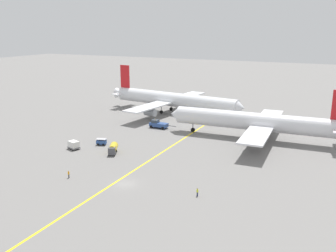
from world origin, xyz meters
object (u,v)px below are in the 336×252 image
ground_crew_marshaller_foreground (197,192)px  gse_fuel_bowser_stubby (113,148)px  ground_crew_ramp_agent_by_cones (69,174)px  pushback_tug (158,124)px  gse_baggage_cart_trailing (101,142)px  airliner_being_pushed (257,122)px  gse_container_dolly_flat (74,145)px  airliner_at_gate_left (173,100)px

ground_crew_marshaller_foreground → gse_fuel_bowser_stubby: bearing=154.0°
ground_crew_ramp_agent_by_cones → pushback_tug: bearing=92.3°
gse_baggage_cart_trailing → pushback_tug: bearing=75.9°
airliner_being_pushed → pushback_tug: (-31.25, -1.24, -3.84)m
gse_container_dolly_flat → gse_baggage_cart_trailing: 7.67m
gse_baggage_cart_trailing → ground_crew_ramp_agent_by_cones: 23.68m
pushback_tug → gse_baggage_cart_trailing: size_ratio=2.95×
ground_crew_marshaller_foreground → ground_crew_ramp_agent_by_cones: (-28.15, -3.66, 0.01)m
gse_container_dolly_flat → airliner_being_pushed: bearing=36.2°
ground_crew_ramp_agent_by_cones → airliner_being_pushed: bearing=57.7°
pushback_tug → gse_baggage_cart_trailing: 23.61m
gse_container_dolly_flat → gse_baggage_cart_trailing: gse_container_dolly_flat is taller
airliner_at_gate_left → gse_baggage_cart_trailing: airliner_at_gate_left is taller
gse_fuel_bowser_stubby → gse_container_dolly_flat: 11.53m
airliner_at_gate_left → gse_fuel_bowser_stubby: size_ratio=10.72×
airliner_being_pushed → gse_baggage_cart_trailing: bearing=-146.9°
ground_crew_ramp_agent_by_cones → gse_container_dolly_flat: bearing=126.6°
gse_fuel_bowser_stubby → gse_container_dolly_flat: bearing=-172.5°
gse_container_dolly_flat → gse_baggage_cart_trailing: (4.44, 6.25, -0.31)m
gse_baggage_cart_trailing → gse_fuel_bowser_stubby: bearing=-34.2°
gse_fuel_bowser_stubby → ground_crew_marshaller_foreground: 31.98m
airliner_at_gate_left → gse_fuel_bowser_stubby: 49.78m
airliner_being_pushed → airliner_at_gate_left: bearing=150.6°
gse_container_dolly_flat → gse_fuel_bowser_stubby: bearing=7.5°
ground_crew_marshaller_foreground → airliner_at_gate_left: bearing=118.9°
gse_container_dolly_flat → ground_crew_marshaller_foreground: gse_container_dolly_flat is taller
ground_crew_ramp_agent_by_cones → gse_fuel_bowser_stubby: bearing=91.9°
gse_container_dolly_flat → ground_crew_ramp_agent_by_cones: gse_container_dolly_flat is taller
airliner_being_pushed → ground_crew_marshaller_foreground: 43.14m
airliner_being_pushed → gse_baggage_cart_trailing: size_ratio=17.09×
airliner_being_pushed → ground_crew_marshaller_foreground: (-1.29, -42.92, -4.23)m
airliner_being_pushed → gse_baggage_cart_trailing: airliner_being_pushed is taller
gse_fuel_bowser_stubby → gse_baggage_cart_trailing: 8.46m
gse_baggage_cart_trailing → ground_crew_ramp_agent_by_cones: bearing=-71.4°
gse_container_dolly_flat → gse_baggage_cart_trailing: bearing=54.6°
pushback_tug → ground_crew_ramp_agent_by_cones: (1.81, -45.33, -0.39)m
airliner_at_gate_left → ground_crew_ramp_agent_by_cones: 67.42m
airliner_at_gate_left → airliner_being_pushed: size_ratio=1.07×
gse_container_dolly_flat → ground_crew_marshaller_foreground: size_ratio=2.37×
pushback_tug → gse_container_dolly_flat: (-10.21, -29.14, -0.04)m
airliner_being_pushed → gse_container_dolly_flat: bearing=-143.8°
gse_baggage_cart_trailing → ground_crew_marshaller_foreground: 40.36m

